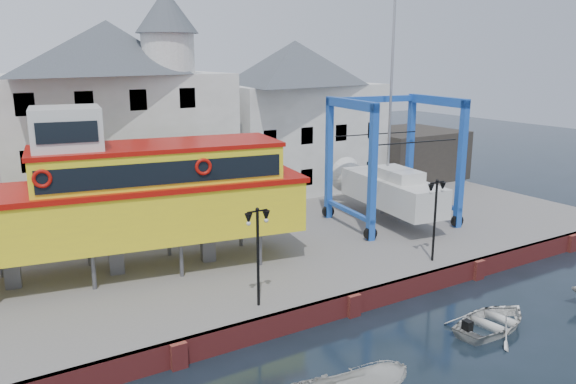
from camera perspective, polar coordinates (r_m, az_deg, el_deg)
ground at (r=25.29m, az=6.54°, el=-12.37°), size 140.00×140.00×0.00m
hardstanding at (r=33.77m, az=-5.02°, el=-4.62°), size 44.00×22.00×1.00m
quay_wall at (r=25.15m, az=6.43°, el=-11.26°), size 44.00×0.47×1.00m
building_white_main at (r=37.52m, az=-17.14°, el=7.37°), size 14.00×8.30×14.00m
building_white_right at (r=43.70m, az=0.70°, el=7.79°), size 12.00×8.00×11.20m
shed_dark at (r=48.75m, az=11.98°, el=3.83°), size 8.00×7.00×4.00m
lamp_post_left at (r=22.61m, az=-3.10°, el=-4.09°), size 1.12×0.32×4.20m
lamp_post_right at (r=28.56m, az=14.81°, el=-0.76°), size 1.12×0.32×4.20m
tour_boat at (r=27.08m, az=-17.40°, el=-0.49°), size 18.63×7.19×7.91m
travel_lift at (r=35.66m, az=9.73°, el=1.14°), size 7.52×10.00×14.74m
motorboat_b at (r=25.58m, az=20.09°, el=-12.84°), size 4.47×3.45×0.86m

